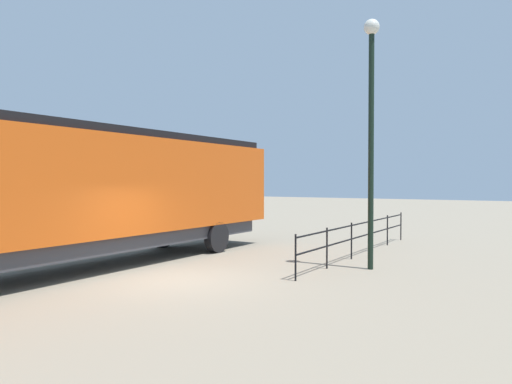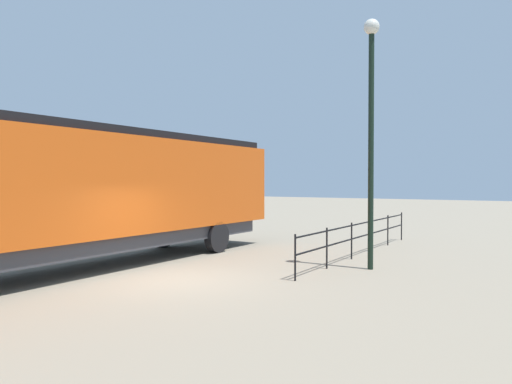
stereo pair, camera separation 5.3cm
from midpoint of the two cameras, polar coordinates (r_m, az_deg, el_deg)
ground_plane at (r=12.77m, az=-9.57°, el=-10.22°), size 120.00×120.00×0.00m
locomotive at (r=14.58m, az=-20.47°, el=0.25°), size 2.87×17.05×4.09m
lamp_post at (r=14.46m, az=13.28°, el=9.47°), size 0.45×0.45×7.17m
platform_fence at (r=17.08m, az=12.24°, el=-4.68°), size 0.05×10.13×1.19m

